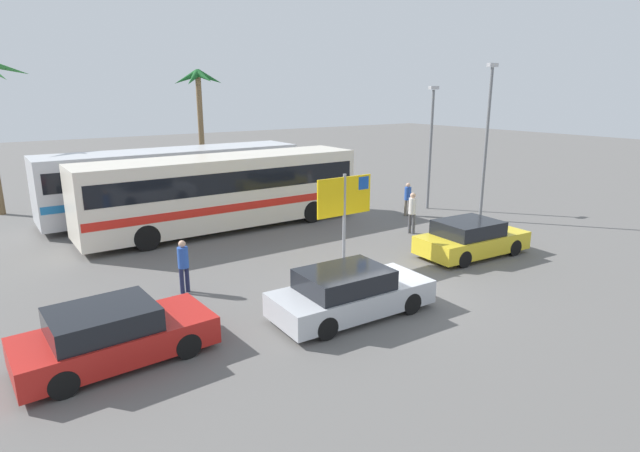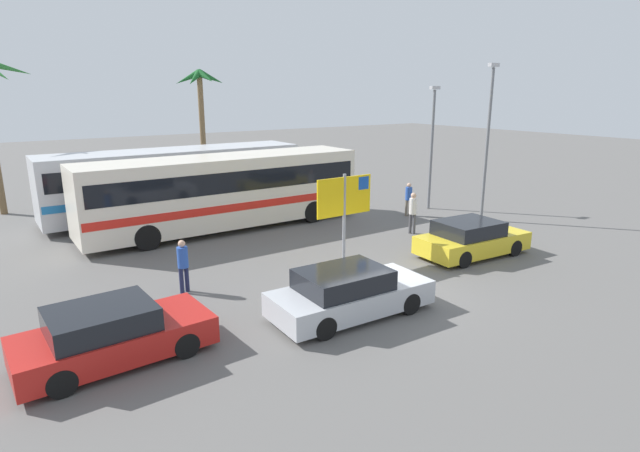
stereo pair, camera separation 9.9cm
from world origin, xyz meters
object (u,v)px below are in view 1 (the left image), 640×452
at_px(ferry_sign, 346,200).
at_px(car_red, 113,335).
at_px(pedestrian_by_bus, 412,209).
at_px(pedestrian_crossing_lot, 183,262).
at_px(car_silver, 350,293).
at_px(bus_rear_coach, 175,178).
at_px(car_yellow, 471,239).
at_px(pedestrian_near_sign, 408,196).
at_px(bus_front_coach, 224,189).

bearing_deg(ferry_sign, car_red, -165.19).
xyz_separation_m(pedestrian_by_bus, pedestrian_crossing_lot, (-10.25, -0.87, -0.09)).
relative_size(car_silver, pedestrian_crossing_lot, 2.76).
distance_m(bus_rear_coach, car_yellow, 14.06).
bearing_deg(bus_rear_coach, pedestrian_crossing_lot, -108.43).
relative_size(ferry_sign, pedestrian_near_sign, 1.99).
xyz_separation_m(bus_front_coach, car_yellow, (5.82, -8.59, -1.15)).
xyz_separation_m(ferry_sign, pedestrian_by_bus, (4.81, 1.64, -1.28)).
distance_m(car_red, car_yellow, 12.65).
xyz_separation_m(car_yellow, pedestrian_by_bus, (0.34, 3.37, 0.40)).
distance_m(ferry_sign, car_yellow, 5.09).
bearing_deg(pedestrian_crossing_lot, car_yellow, -114.37).
height_order(ferry_sign, pedestrian_crossing_lot, ferry_sign).
relative_size(bus_front_coach, bus_rear_coach, 1.00).
bearing_deg(bus_front_coach, car_yellow, -55.87).
height_order(bus_front_coach, ferry_sign, ferry_sign).
height_order(pedestrian_by_bus, pedestrian_near_sign, pedestrian_by_bus).
height_order(car_yellow, pedestrian_near_sign, pedestrian_near_sign).
relative_size(car_yellow, car_silver, 0.95).
height_order(bus_front_coach, pedestrian_near_sign, bus_front_coach).
height_order(car_silver, pedestrian_near_sign, pedestrian_near_sign).
relative_size(pedestrian_by_bus, pedestrian_near_sign, 1.09).
bearing_deg(ferry_sign, car_silver, -126.05).
xyz_separation_m(bus_front_coach, bus_rear_coach, (-0.81, 3.76, 0.00)).
distance_m(bus_front_coach, bus_rear_coach, 3.85).
bearing_deg(bus_rear_coach, pedestrian_near_sign, -35.74).
distance_m(car_red, pedestrian_crossing_lot, 4.06).
bearing_deg(bus_rear_coach, car_yellow, -61.78).
distance_m(bus_rear_coach, car_red, 14.23).
bearing_deg(car_silver, bus_rear_coach, 91.16).
distance_m(ferry_sign, car_red, 8.63).
bearing_deg(pedestrian_near_sign, pedestrian_crossing_lot, -60.09).
height_order(car_yellow, car_silver, same).
xyz_separation_m(car_silver, pedestrian_crossing_lot, (-3.07, 4.07, 0.32)).
xyz_separation_m(ferry_sign, car_silver, (-2.36, -3.30, -1.69)).
bearing_deg(pedestrian_by_bus, ferry_sign, -178.33).
bearing_deg(pedestrian_crossing_lot, car_silver, -153.17).
xyz_separation_m(bus_front_coach, pedestrian_crossing_lot, (-4.09, -6.08, -0.83)).
height_order(car_red, pedestrian_by_bus, pedestrian_by_bus).
relative_size(bus_front_coach, car_yellow, 2.84).
xyz_separation_m(pedestrian_by_bus, pedestrian_near_sign, (2.12, 2.44, -0.10)).
distance_m(bus_rear_coach, ferry_sign, 10.85).
bearing_deg(car_yellow, car_silver, -163.25).
relative_size(ferry_sign, car_silver, 0.71).
bearing_deg(bus_front_coach, pedestrian_near_sign, -18.52).
relative_size(car_yellow, pedestrian_by_bus, 2.43).
bearing_deg(car_yellow, bus_rear_coach, 122.05).
bearing_deg(ferry_sign, pedestrian_by_bus, 18.38).
height_order(ferry_sign, car_silver, ferry_sign).
relative_size(bus_front_coach, pedestrian_by_bus, 6.90).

